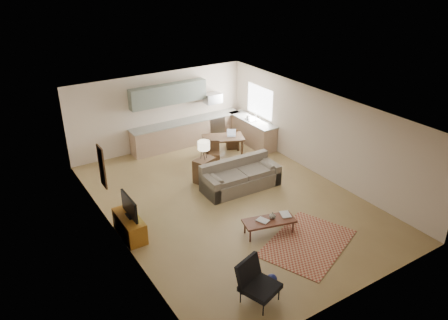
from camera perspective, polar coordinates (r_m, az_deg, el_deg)
room at (r=11.79m, az=0.78°, el=0.34°), size 9.00×9.00×9.00m
kitchen_counter_back at (r=15.88m, az=-4.79°, el=3.63°), size 4.26×0.64×0.92m
kitchen_counter_right at (r=15.95m, az=3.68°, el=3.76°), size 0.64×2.26×0.92m
kitchen_range at (r=16.38m, az=-1.39°, el=4.38°), size 0.62×0.62×0.90m
kitchen_microwave at (r=16.03m, az=-1.47°, el=8.07°), size 0.62×0.40×0.35m
upper_cabinets at (r=15.26m, az=-7.27°, el=8.53°), size 2.80×0.34×0.70m
window_right at (r=15.74m, az=4.69°, el=7.66°), size 0.02×1.40×1.05m
wall_art_left at (r=11.25m, az=-15.62°, el=-0.85°), size 0.06×0.42×1.10m
triptych at (r=15.29m, az=-8.82°, el=7.67°), size 1.70×0.04×0.50m
rug at (r=10.93m, az=10.88°, el=-10.62°), size 2.76×2.38×0.02m
sofa at (r=12.86m, az=2.21°, el=-2.03°), size 2.45×1.12×0.84m
coffee_table at (r=11.04m, az=5.89°, el=-8.64°), size 1.39×0.83×0.39m
book_a at (r=10.80m, az=4.77°, el=-8.14°), size 0.41×0.43×0.03m
book_b at (r=11.14m, az=7.44°, el=-7.13°), size 0.46×0.48×0.02m
vase at (r=10.96m, az=6.34°, el=-7.19°), size 0.20×0.20×0.17m
armchair at (r=9.00m, az=4.76°, el=-15.83°), size 0.98×0.98×0.88m
tv_credenza at (r=11.11m, az=-12.22°, el=-8.42°), size 0.46×1.19×0.55m
tv at (r=10.83m, az=-12.26°, el=-5.94°), size 0.09×0.92×0.55m
console_table at (r=13.28m, az=-2.59°, el=-1.32°), size 0.75×0.64×0.75m
table_lamp at (r=12.99m, az=-2.65°, el=1.32°), size 0.46×0.46×0.60m
dining_table at (r=14.95m, az=-0.10°, el=1.80°), size 1.57×1.25×0.70m
dining_chair_near at (r=14.33m, az=-1.31°, el=0.89°), size 0.52×0.53×0.78m
dining_chair_far at (r=15.54m, az=1.01°, el=2.92°), size 0.50×0.51×0.77m
laptop at (r=14.83m, az=0.98°, el=3.53°), size 0.36×0.34×0.22m
soap_bottle at (r=15.79m, az=3.17°, el=5.70°), size 0.11×0.11×0.19m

